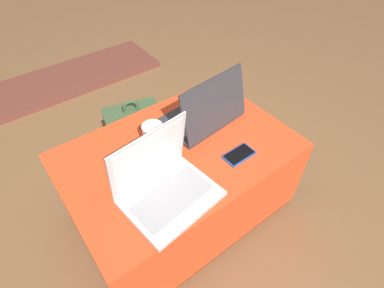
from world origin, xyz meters
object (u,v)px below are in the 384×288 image
(laptop_far, at_px, (205,113))
(coffee_mug, at_px, (154,134))
(cell_phone, at_px, (239,155))
(backpack, at_px, (136,137))
(laptop_near, at_px, (164,184))

(laptop_far, bearing_deg, coffee_mug, -9.56)
(laptop_far, relative_size, cell_phone, 2.83)
(backpack, height_order, coffee_mug, coffee_mug)
(coffee_mug, bearing_deg, laptop_far, -3.82)
(laptop_far, distance_m, backpack, 0.52)
(laptop_near, bearing_deg, laptop_far, 24.99)
(coffee_mug, bearing_deg, laptop_near, -114.50)
(cell_phone, bearing_deg, laptop_near, 85.22)
(laptop_near, height_order, coffee_mug, laptop_near)
(laptop_near, distance_m, cell_phone, 0.36)
(laptop_far, bearing_deg, cell_phone, 79.12)
(laptop_far, relative_size, backpack, 0.84)
(backpack, distance_m, coffee_mug, 0.47)
(backpack, relative_size, coffee_mug, 3.50)
(laptop_near, bearing_deg, cell_phone, -10.80)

